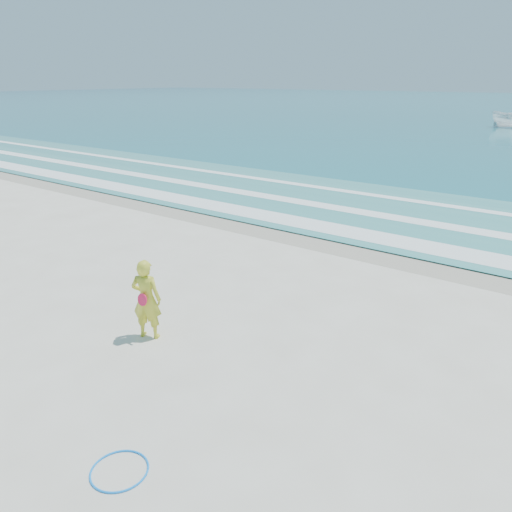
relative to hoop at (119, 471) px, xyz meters
The scene contains 8 objects.
ground 3.68m from the hoop, 138.73° to the left, with size 400.00×400.00×0.00m, color silver.
wet_sand 11.76m from the hoop, 103.61° to the left, with size 400.00×2.40×0.00m, color #B2A893.
shallow 16.66m from the hoop, 99.56° to the left, with size 400.00×10.00×0.01m, color #59B7AD.
foam_near 13.03m from the hoop, 102.27° to the left, with size 400.00×1.40×0.01m, color white.
foam_mid 15.87m from the hoop, 100.04° to the left, with size 400.00×0.90×0.01m, color white.
foam_far 19.13m from the hoop, 98.32° to the left, with size 400.00×0.60×0.01m, color white.
hoop is the anchor object (origin of this frame).
woman 4.15m from the hoop, 132.19° to the left, with size 0.78×0.66×1.81m.
Camera 1 is at (7.84, -5.86, 5.43)m, focal length 35.00 mm.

